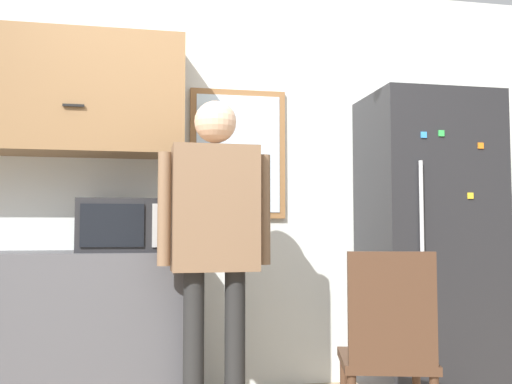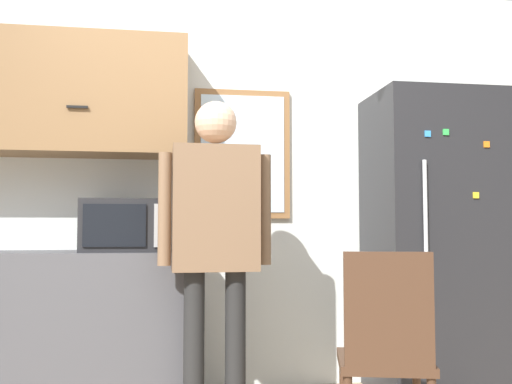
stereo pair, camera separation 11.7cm
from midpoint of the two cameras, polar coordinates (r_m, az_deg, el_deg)
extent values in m
cube|color=silver|center=(3.80, -4.79, 1.15)|extent=(6.00, 0.06, 2.70)
cube|color=#4C4C51|center=(3.59, -24.54, -12.67)|extent=(1.96, 0.58, 0.90)
cube|color=olive|center=(3.75, -23.55, 9.20)|extent=(1.96, 0.36, 0.73)
cube|color=black|center=(3.48, -18.72, 8.21)|extent=(0.12, 0.01, 0.01)
cube|color=#232326|center=(3.44, -14.19, -3.27)|extent=(0.49, 0.41, 0.30)
cube|color=black|center=(3.24, -15.18, -3.24)|extent=(0.34, 0.01, 0.24)
cube|color=#B2B2B2|center=(3.23, -10.76, -3.30)|extent=(0.07, 0.01, 0.24)
cylinder|color=black|center=(3.10, -7.38, -15.31)|extent=(0.11, 0.11, 0.81)
cylinder|color=black|center=(3.13, -3.23, -15.24)|extent=(0.11, 0.11, 0.81)
cube|color=brown|center=(3.05, -5.21, -1.62)|extent=(0.46, 0.23, 0.67)
sphere|color=#D8AD8C|center=(3.10, -5.16, 6.98)|extent=(0.23, 0.23, 0.23)
cylinder|color=brown|center=(3.03, -10.25, -1.65)|extent=(0.07, 0.07, 0.60)
cylinder|color=brown|center=(3.10, -0.28, -1.75)|extent=(0.07, 0.07, 0.60)
cube|color=#232326|center=(3.83, 16.03, -4.81)|extent=(0.78, 0.63, 1.89)
cylinder|color=silver|center=(3.43, 15.31, -2.44)|extent=(0.02, 0.02, 0.66)
cube|color=green|center=(3.56, 17.16, 5.64)|extent=(0.04, 0.01, 0.04)
cube|color=orange|center=(3.68, 20.71, 4.36)|extent=(0.04, 0.01, 0.04)
cube|color=yellow|center=(3.61, 19.79, -0.35)|extent=(0.04, 0.01, 0.04)
cube|color=#338CDB|center=(3.51, 15.52, 5.54)|extent=(0.04, 0.01, 0.04)
cube|color=#472D1E|center=(2.80, 11.63, -16.19)|extent=(0.50, 0.50, 0.04)
cube|color=#472D1E|center=(2.57, 12.16, -11.31)|extent=(0.38, 0.13, 0.49)
cube|color=olive|center=(3.80, -2.70, 3.83)|extent=(0.64, 0.04, 0.86)
cube|color=silver|center=(3.78, -2.66, 3.87)|extent=(0.56, 0.01, 0.78)
camera|label=1|loc=(0.06, -91.11, 0.07)|focal=40.00mm
camera|label=2|loc=(0.06, 88.89, -0.07)|focal=40.00mm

